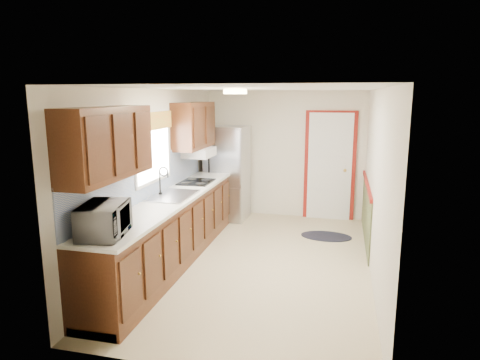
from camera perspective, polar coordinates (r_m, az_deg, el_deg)
The scene contains 8 objects.
room_shell at distance 5.80m, azimuth 2.73°, elevation 0.15°, with size 3.20×5.20×2.52m.
kitchen_run at distance 5.97m, azimuth -9.60°, elevation -3.52°, with size 0.63×4.00×2.20m.
back_wall_trim at distance 7.93m, azimuth 12.81°, elevation 0.62°, with size 1.12×2.30×2.08m.
ceiling_fixture at distance 5.56m, azimuth -0.66°, elevation 11.71°, with size 0.30×0.30×0.06m, color #FFD88C.
microwave at distance 4.44m, azimuth -17.71°, elevation -4.64°, with size 0.59×0.33×0.40m, color white.
refrigerator at distance 8.05m, azimuth -1.69°, elevation 0.96°, with size 0.76×0.75×1.75m.
rug at distance 7.32m, azimuth 11.42°, elevation -7.36°, with size 0.83×0.54×0.01m, color black.
cooktop at distance 6.88m, azimuth -5.86°, elevation -0.25°, with size 0.49×0.58×0.02m, color black.
Camera 1 is at (1.06, -5.59, 2.32)m, focal length 32.00 mm.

